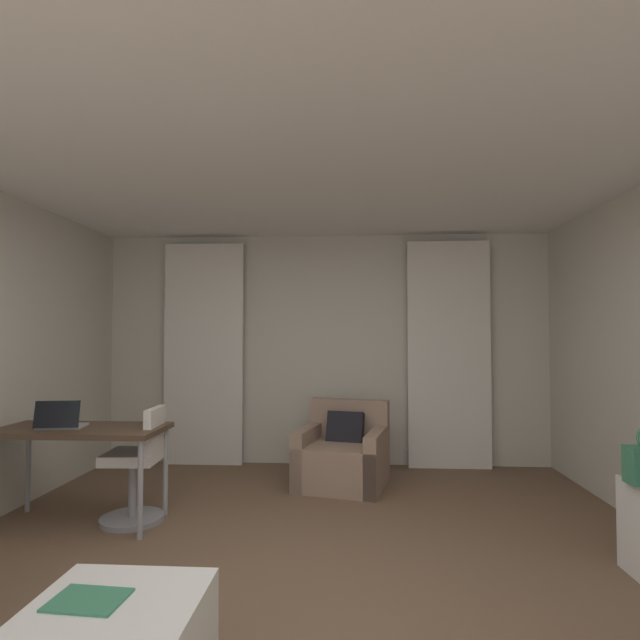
% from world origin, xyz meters
% --- Properties ---
extents(ground_plane, '(12.00, 12.00, 0.00)m').
position_xyz_m(ground_plane, '(0.00, 0.00, 0.00)').
color(ground_plane, brown).
extents(wall_window, '(5.12, 0.06, 2.60)m').
position_xyz_m(wall_window, '(0.00, 3.03, 1.30)').
color(wall_window, beige).
rests_on(wall_window, ground).
extents(ceiling, '(5.12, 6.12, 0.06)m').
position_xyz_m(ceiling, '(0.00, 0.00, 2.63)').
color(ceiling, white).
rests_on(ceiling, wall_left).
extents(curtain_left_panel, '(0.90, 0.06, 2.50)m').
position_xyz_m(curtain_left_panel, '(-1.38, 2.90, 1.25)').
color(curtain_left_panel, silver).
rests_on(curtain_left_panel, ground).
extents(curtain_right_panel, '(0.90, 0.06, 2.50)m').
position_xyz_m(curtain_right_panel, '(1.38, 2.90, 1.25)').
color(curtain_right_panel, silver).
rests_on(curtain_right_panel, ground).
extents(armchair, '(0.96, 0.94, 0.79)m').
position_xyz_m(armchair, '(0.22, 2.21, 0.27)').
color(armchair, '#997A66').
rests_on(armchair, ground).
extents(desk, '(1.26, 0.58, 0.74)m').
position_xyz_m(desk, '(-1.79, 1.08, 0.67)').
color(desk, '#4C3828').
rests_on(desk, ground).
extents(desk_chair, '(0.48, 0.48, 0.88)m').
position_xyz_m(desk_chair, '(-1.37, 1.16, 0.39)').
color(desk_chair, gray).
rests_on(desk_chair, ground).
extents(laptop, '(0.36, 0.30, 0.22)m').
position_xyz_m(laptop, '(-1.91, 1.02, 0.78)').
color(laptop, '#ADADB2').
rests_on(laptop, desk).
extents(magazine_open, '(0.29, 0.22, 0.01)m').
position_xyz_m(magazine_open, '(-0.73, -0.75, 0.42)').
color(magazine_open, '#387F5B').
rests_on(magazine_open, coffee_table).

